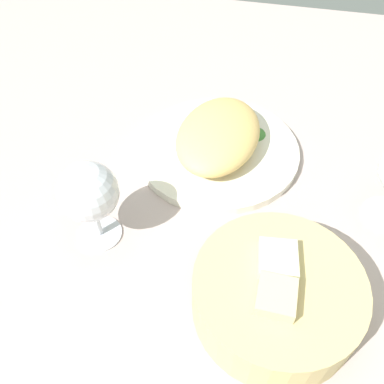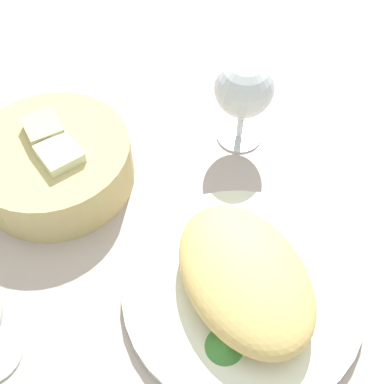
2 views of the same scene
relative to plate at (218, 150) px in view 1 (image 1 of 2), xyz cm
name	(u,v)px [view 1 (image 1 of 2)]	position (x,y,z in cm)	size (l,w,h in cm)	color
ground_plane	(217,212)	(11.69, 2.20, -1.70)	(140.00, 140.00, 2.00)	#B6A19C
plate	(218,150)	(0.00, 0.00, 0.00)	(26.93, 26.93, 1.40)	silver
omelette	(219,135)	(0.00, 0.00, 3.34)	(19.26, 12.95, 5.28)	#E3BA6B
lettuce_garnish	(254,130)	(-4.58, 5.41, 1.46)	(4.09, 4.09, 1.53)	#428437
bread_basket	(276,294)	(25.91, 11.71, 2.70)	(19.93, 19.93, 8.12)	tan
wine_glass_near	(89,194)	(20.23, -13.13, 7.92)	(7.85, 7.85, 13.00)	silver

